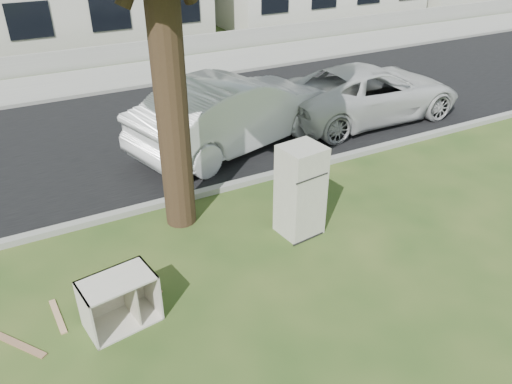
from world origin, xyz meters
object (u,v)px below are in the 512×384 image
car_center (235,112)px  car_right (369,92)px  fridge (300,191)px  cabinet (120,301)px

car_center → car_right: 3.92m
fridge → car_right: size_ratio=0.32×
fridge → car_right: (4.54, 3.74, -0.11)m
fridge → car_center: bearing=73.7°
cabinet → car_center: size_ratio=0.19×
fridge → car_center: car_center is taller
fridge → car_right: 5.88m
car_center → car_right: car_center is taller
fridge → car_right: fridge is taller
cabinet → car_center: (3.96, 4.55, 0.47)m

